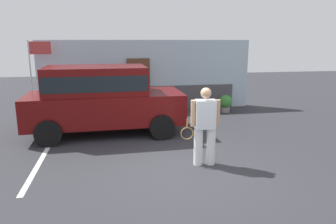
# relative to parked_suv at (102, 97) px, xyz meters

# --- Properties ---
(ground_plane) EXTENTS (40.00, 40.00, 0.00)m
(ground_plane) POSITION_rel_parked_suv_xyz_m (1.76, -3.21, -1.15)
(ground_plane) COLOR #2D2D33
(parking_stripe_0) EXTENTS (0.12, 4.40, 0.01)m
(parking_stripe_0) POSITION_rel_parked_suv_xyz_m (-1.44, -1.71, -1.14)
(parking_stripe_0) COLOR silver
(parking_stripe_0) RESTS_ON ground_plane
(house_frontage) EXTENTS (8.50, 0.40, 2.81)m
(house_frontage) POSITION_rel_parked_suv_xyz_m (1.75, 3.21, 0.17)
(house_frontage) COLOR silver
(house_frontage) RESTS_ON ground_plane
(parked_suv) EXTENTS (4.64, 2.25, 2.05)m
(parked_suv) POSITION_rel_parked_suv_xyz_m (0.00, 0.00, 0.00)
(parked_suv) COLOR #590C0C
(parked_suv) RESTS_ON ground_plane
(tennis_player_man) EXTENTS (0.91, 0.32, 1.78)m
(tennis_player_man) POSITION_rel_parked_suv_xyz_m (2.32, -2.97, -0.22)
(tennis_player_man) COLOR white
(tennis_player_man) RESTS_ON ground_plane
(potted_plant_by_porch) EXTENTS (0.52, 0.52, 0.68)m
(potted_plant_by_porch) POSITION_rel_parked_suv_xyz_m (4.75, 2.15, -0.77)
(potted_plant_by_porch) COLOR gray
(potted_plant_by_porch) RESTS_ON ground_plane
(flag_pole) EXTENTS (0.80, 0.08, 2.80)m
(flag_pole) POSITION_rel_parked_suv_xyz_m (-2.36, 2.62, 0.81)
(flag_pole) COLOR silver
(flag_pole) RESTS_ON ground_plane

